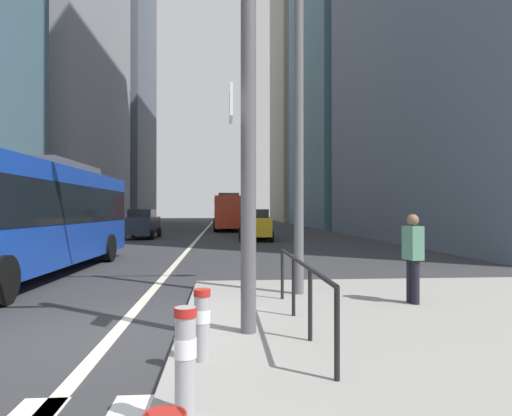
{
  "coord_description": "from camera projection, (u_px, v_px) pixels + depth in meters",
  "views": [
    {
      "loc": [
        1.64,
        -7.0,
        1.89
      ],
      "look_at": [
        4.29,
        28.39,
        2.06
      ],
      "focal_mm": 31.28,
      "sensor_mm": 36.0,
      "label": 1
    }
  ],
  "objects": [
    {
      "name": "office_tower_left_far",
      "position": [
        106.0,
        97.0,
        67.21
      ],
      "size": [
        12.7,
        16.96,
        38.03
      ],
      "primitive_type": "cube",
      "color": "slate",
      "rests_on": "ground"
    },
    {
      "name": "lane_centre_line",
      "position": [
        203.0,
        233.0,
        36.76
      ],
      "size": [
        0.2,
        80.0,
        0.01
      ],
      "primitive_type": "cube",
      "color": "beige",
      "rests_on": "ground"
    },
    {
      "name": "car_oncoming_mid",
      "position": [
        142.0,
        223.0,
        29.85
      ],
      "size": [
        2.06,
        4.6,
        1.94
      ],
      "color": "#232838",
      "rests_on": "ground"
    },
    {
      "name": "pedestrian_railing",
      "position": [
        301.0,
        278.0,
        6.62
      ],
      "size": [
        0.06,
        4.24,
        0.98
      ],
      "color": "black",
      "rests_on": "median_island"
    },
    {
      "name": "city_bus_red_receding",
      "position": [
        228.0,
        211.0,
        42.56
      ],
      "size": [
        2.9,
        11.76,
        3.4
      ],
      "color": "red",
      "rests_on": "ground"
    },
    {
      "name": "street_lamp_post",
      "position": [
        299.0,
        47.0,
        9.26
      ],
      "size": [
        5.5,
        0.32,
        8.0
      ],
      "color": "#56565B",
      "rests_on": "median_island"
    },
    {
      "name": "ground_plane",
      "position": [
        195.0,
        241.0,
        26.79
      ],
      "size": [
        160.0,
        160.0,
        0.0
      ],
      "primitive_type": "plane",
      "color": "#303033"
    },
    {
      "name": "car_receding_near",
      "position": [
        255.0,
        223.0,
        30.58
      ],
      "size": [
        2.11,
        4.31,
        1.94
      ],
      "color": "maroon",
      "rests_on": "ground"
    },
    {
      "name": "office_tower_right_mid",
      "position": [
        351.0,
        19.0,
        53.41
      ],
      "size": [
        11.74,
        22.35,
        49.71
      ],
      "primitive_type": "cube",
      "color": "slate",
      "rests_on": "ground"
    },
    {
      "name": "traffic_signal_gantry",
      "position": [
        90.0,
        48.0,
        6.16
      ],
      "size": [
        6.55,
        0.65,
        6.0
      ],
      "color": "#515156",
      "rests_on": "median_island"
    },
    {
      "name": "pedestrian_waiting",
      "position": [
        413.0,
        254.0,
        8.29
      ],
      "size": [
        0.29,
        0.41,
        1.66
      ],
      "color": "black",
      "rests_on": "median_island"
    },
    {
      "name": "office_tower_right_far",
      "position": [
        309.0,
        94.0,
        79.34
      ],
      "size": [
        11.94,
        20.41,
        45.03
      ],
      "primitive_type": "cube",
      "color": "gray",
      "rests_on": "ground"
    },
    {
      "name": "bollard_left",
      "position": [
        185.0,
        355.0,
        3.79
      ],
      "size": [
        0.2,
        0.2,
        0.91
      ],
      "color": "#99999E",
      "rests_on": "median_island"
    },
    {
      "name": "car_receding_far",
      "position": [
        255.0,
        224.0,
        27.86
      ],
      "size": [
        2.15,
        4.63,
        1.94
      ],
      "color": "gold",
      "rests_on": "ground"
    },
    {
      "name": "bollard_right",
      "position": [
        202.0,
        321.0,
        5.14
      ],
      "size": [
        0.2,
        0.2,
        0.82
      ],
      "color": "#99999E",
      "rests_on": "median_island"
    },
    {
      "name": "median_island",
      "position": [
        498.0,
        339.0,
        6.26
      ],
      "size": [
        9.0,
        10.0,
        0.15
      ],
      "primitive_type": "cube",
      "color": "gray",
      "rests_on": "ground"
    },
    {
      "name": "city_bus_blue_oncoming",
      "position": [
        28.0,
        212.0,
        12.51
      ],
      "size": [
        2.93,
        11.8,
        3.4
      ],
      "color": "#14389E",
      "rests_on": "ground"
    }
  ]
}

